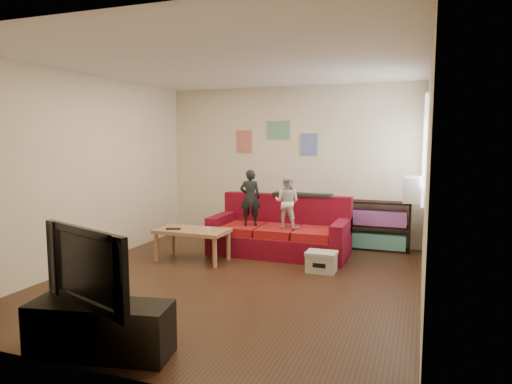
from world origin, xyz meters
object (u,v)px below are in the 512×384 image
(child_b, at_px, (287,202))
(television, at_px, (98,265))
(tv_stand, at_px, (100,329))
(sofa, at_px, (281,234))
(child_a, at_px, (250,198))
(file_box, at_px, (321,262))
(coffee_table, at_px, (192,234))
(bookshelf, at_px, (378,228))

(child_b, xyz_separation_m, television, (-0.56, -3.62, -0.07))
(child_b, distance_m, tv_stand, 3.71)
(child_b, xyz_separation_m, tv_stand, (-0.56, -3.62, -0.62))
(child_b, bearing_deg, sofa, -46.12)
(child_a, bearing_deg, sofa, -176.79)
(sofa, height_order, file_box, sofa)
(tv_stand, height_order, television, television)
(coffee_table, distance_m, television, 3.02)
(sofa, height_order, tv_stand, sofa)
(child_a, height_order, bookshelf, child_a)
(child_b, distance_m, file_box, 1.15)
(child_a, height_order, child_b, child_a)
(coffee_table, height_order, bookshelf, bookshelf)
(tv_stand, distance_m, television, 0.55)
(sofa, relative_size, television, 1.87)
(bookshelf, bearing_deg, coffee_table, -147.02)
(sofa, xyz_separation_m, bookshelf, (1.42, 0.76, 0.04))
(child_a, xyz_separation_m, file_box, (1.27, -0.62, -0.74))
(bookshelf, bearing_deg, sofa, -151.88)
(child_a, relative_size, child_b, 1.09)
(child_b, height_order, bookshelf, child_b)
(sofa, distance_m, file_box, 1.15)
(coffee_table, bearing_deg, tv_stand, -76.72)
(child_a, height_order, file_box, child_a)
(file_box, bearing_deg, tv_stand, -112.28)
(coffee_table, xyz_separation_m, tv_stand, (0.69, -2.91, -0.18))
(child_b, relative_size, tv_stand, 0.68)
(tv_stand, relative_size, television, 1.05)
(bookshelf, relative_size, television, 0.88)
(file_box, distance_m, television, 3.30)
(television, bearing_deg, child_a, 110.37)
(tv_stand, bearing_deg, coffee_table, 92.23)
(television, bearing_deg, bookshelf, 87.77)
(television, bearing_deg, file_box, 87.43)
(sofa, relative_size, coffee_table, 2.01)
(sofa, height_order, television, television)
(child_a, relative_size, file_box, 2.16)
(file_box, distance_m, tv_stand, 3.24)
(child_b, bearing_deg, child_a, 3.28)
(coffee_table, bearing_deg, bookshelf, 32.98)
(child_a, relative_size, coffee_table, 0.84)
(sofa, bearing_deg, bookshelf, 28.12)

